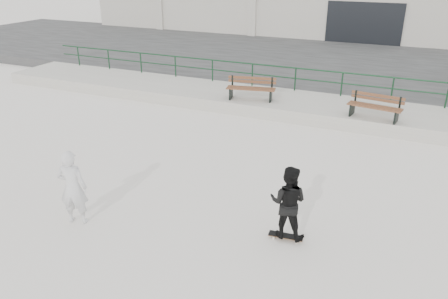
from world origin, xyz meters
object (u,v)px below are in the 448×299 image
at_px(bench_right, 375,107).
at_px(seated_skater, 73,188).
at_px(skateboard, 286,236).
at_px(standing_skater, 288,202).
at_px(bench_left, 251,89).

distance_m(bench_right, seated_skater, 10.83).
xyz_separation_m(bench_right, skateboard, (-0.93, -7.82, -0.86)).
xyz_separation_m(standing_skater, seated_skater, (-4.80, -1.37, -0.02)).
bearing_deg(seated_skater, skateboard, 177.05).
height_order(standing_skater, seated_skater, seated_skater).
relative_size(bench_right, skateboard, 2.46).
bearing_deg(bench_right, bench_left, -175.53).
bearing_deg(seated_skater, standing_skater, 177.05).
distance_m(skateboard, standing_skater, 0.88).
xyz_separation_m(bench_left, seated_skater, (-0.82, -9.54, -0.02)).
xyz_separation_m(bench_right, standing_skater, (-0.93, -7.82, 0.02)).
relative_size(standing_skater, seated_skater, 0.92).
height_order(bench_right, standing_skater, standing_skater).
relative_size(skateboard, standing_skater, 0.46).
height_order(bench_right, seated_skater, seated_skater).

